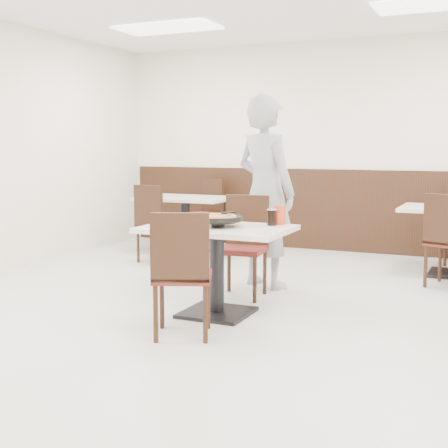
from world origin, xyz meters
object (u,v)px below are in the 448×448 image
at_px(main_table, 217,271).
at_px(pizza, 217,219).
at_px(red_cup, 280,215).
at_px(bg_chair_left_far, 203,213).
at_px(pizza_pan, 218,222).
at_px(cola_glass, 272,218).
at_px(side_plate, 165,224).
at_px(bg_table_left, 185,225).
at_px(chair_far, 241,247).
at_px(bg_chair_left_near, 159,223).
at_px(chair_near, 182,273).
at_px(diner_person, 265,192).

distance_m(main_table, pizza, 0.44).
height_order(red_cup, bg_chair_left_far, bg_chair_left_far).
relative_size(pizza_pan, cola_glass, 2.51).
bearing_deg(main_table, red_cup, 38.22).
height_order(pizza, side_plate, pizza).
bearing_deg(bg_table_left, chair_far, -50.02).
xyz_separation_m(bg_table_left, bg_chair_left_near, (-0.01, -0.67, 0.10)).
relative_size(side_plate, cola_glass, 1.23).
bearing_deg(side_plate, pizza_pan, 13.93).
relative_size(main_table, bg_chair_left_near, 1.26).
xyz_separation_m(pizza_pan, bg_table_left, (-1.67, 2.56, -0.42)).
height_order(main_table, side_plate, side_plate).
distance_m(chair_far, red_cup, 0.67).
bearing_deg(red_cup, chair_near, -113.11).
height_order(main_table, bg_chair_left_near, bg_chair_left_near).
xyz_separation_m(chair_far, pizza, (0.05, -0.64, 0.34)).
xyz_separation_m(main_table, bg_chair_left_far, (-1.69, 3.17, 0.10)).
xyz_separation_m(pizza_pan, side_plate, (-0.45, -0.11, -0.03)).
distance_m(cola_glass, diner_person, 1.01).
bearing_deg(chair_near, red_cup, 44.06).
relative_size(main_table, red_cup, 7.50).
bearing_deg(bg_chair_left_far, chair_near, 135.16).
bearing_deg(bg_chair_left_far, cola_glass, 146.59).
height_order(chair_far, cola_glass, chair_far).
bearing_deg(red_cup, main_table, -141.78).
height_order(pizza_pan, diner_person, diner_person).
relative_size(chair_near, diner_person, 0.50).
xyz_separation_m(chair_far, cola_glass, (0.44, -0.39, 0.34)).
relative_size(pizza, red_cup, 1.98).
xyz_separation_m(pizza_pan, red_cup, (0.42, 0.33, 0.04)).
height_order(side_plate, cola_glass, cola_glass).
xyz_separation_m(chair_near, bg_chair_left_far, (-1.70, 3.81, 0.00)).
relative_size(pizza, cola_glass, 2.44).
height_order(main_table, pizza_pan, pizza_pan).
bearing_deg(bg_table_left, chair_near, -62.48).
bearing_deg(chair_far, pizza, 88.14).
bearing_deg(bg_chair_left_near, pizza_pan, -38.80).
bearing_deg(pizza_pan, chair_far, 95.18).
bearing_deg(pizza, side_plate, -165.59).
xyz_separation_m(chair_near, cola_glass, (0.38, 0.89, 0.34)).
bearing_deg(main_table, bg_chair_left_near, 131.28).
bearing_deg(pizza, red_cup, 37.51).
xyz_separation_m(main_table, chair_near, (0.01, -0.64, 0.10)).
relative_size(bg_chair_left_near, bg_chair_left_far, 1.00).
xyz_separation_m(main_table, bg_chair_left_near, (-1.67, 1.90, 0.10)).
xyz_separation_m(pizza, cola_glass, (0.39, 0.25, 0.00)).
bearing_deg(bg_table_left, bg_chair_left_far, 93.17).
height_order(pizza_pan, bg_chair_left_far, bg_chair_left_far).
xyz_separation_m(main_table, side_plate, (-0.44, -0.11, 0.38)).
xyz_separation_m(bg_chair_left_near, bg_chair_left_far, (-0.02, 1.27, 0.00)).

